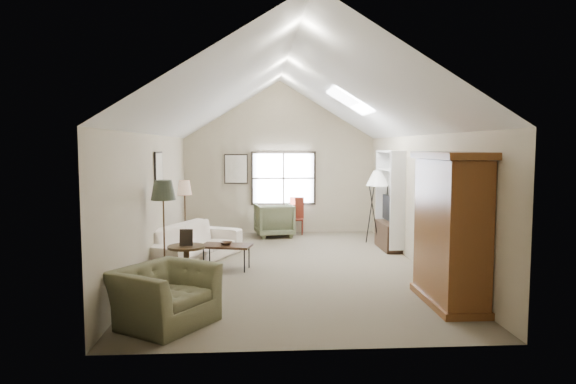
{
  "coord_description": "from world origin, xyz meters",
  "views": [
    {
      "loc": [
        -0.62,
        -9.57,
        2.28
      ],
      "look_at": [
        0.0,
        0.4,
        1.4
      ],
      "focal_mm": 32.0,
      "sensor_mm": 36.0,
      "label": 1
    }
  ],
  "objects": [
    {
      "name": "bowl",
      "position": [
        -1.18,
        -0.11,
        0.49
      ],
      "size": [
        0.26,
        0.26,
        0.05
      ],
      "primitive_type": "imported",
      "rotation": [
        0.0,
        0.0,
        -0.22
      ],
      "color": "#3C2218",
      "rests_on": "coffee_table"
    },
    {
      "name": "armoire",
      "position": [
        2.18,
        -2.4,
        1.1
      ],
      "size": [
        0.6,
        1.5,
        2.2
      ],
      "primitive_type": "cube",
      "color": "brown",
      "rests_on": "ground"
    },
    {
      "name": "tv_panel",
      "position": [
        2.32,
        1.6,
        0.92
      ],
      "size": [
        0.05,
        0.9,
        0.55
      ],
      "primitive_type": "cube",
      "color": "black",
      "rests_on": "media_console"
    },
    {
      "name": "side_chair",
      "position": [
        0.43,
        3.7,
        0.48
      ],
      "size": [
        0.42,
        0.42,
        0.95
      ],
      "primitive_type": "cube",
      "rotation": [
        0.0,
        0.0,
        -0.13
      ],
      "color": "maroon",
      "rests_on": "ground"
    },
    {
      "name": "sofa",
      "position": [
        -1.9,
        0.6,
        0.37
      ],
      "size": [
        1.94,
        2.69,
        0.73
      ],
      "primitive_type": "imported",
      "rotation": [
        0.0,
        0.0,
        1.14
      ],
      "color": "white",
      "rests_on": "ground"
    },
    {
      "name": "skylight",
      "position": [
        1.3,
        0.9,
        3.22
      ],
      "size": [
        0.8,
        1.2,
        0.52
      ],
      "primitive_type": null,
      "color": "white",
      "rests_on": "room_shell"
    },
    {
      "name": "window",
      "position": [
        0.1,
        3.96,
        1.45
      ],
      "size": [
        1.72,
        0.08,
        1.42
      ],
      "primitive_type": "cube",
      "color": "black",
      "rests_on": "room_shell"
    },
    {
      "name": "tan_lamp",
      "position": [
        -2.2,
        1.8,
        0.79
      ],
      "size": [
        0.42,
        0.42,
        1.57
      ],
      "primitive_type": null,
      "rotation": [
        0.0,
        0.0,
        -0.43
      ],
      "color": "tan",
      "rests_on": "ground"
    },
    {
      "name": "coffee_table",
      "position": [
        -1.18,
        -0.11,
        0.23
      ],
      "size": [
        1.0,
        0.69,
        0.47
      ],
      "primitive_type": "cube",
      "rotation": [
        0.0,
        0.0,
        -0.22
      ],
      "color": "#3D2219",
      "rests_on": "ground"
    },
    {
      "name": "room_shell",
      "position": [
        0.0,
        0.0,
        3.21
      ],
      "size": [
        5.01,
        8.01,
        4.0
      ],
      "color": "brown",
      "rests_on": "ground"
    },
    {
      "name": "tv_alcove",
      "position": [
        2.34,
        1.6,
        1.15
      ],
      "size": [
        0.32,
        1.3,
        2.1
      ],
      "primitive_type": "cube",
      "color": "white",
      "rests_on": "ground"
    },
    {
      "name": "side_table",
      "position": [
        -1.8,
        -1.0,
        0.31
      ],
      "size": [
        0.84,
        0.84,
        0.63
      ],
      "primitive_type": "cylinder",
      "rotation": [
        0.0,
        0.0,
        -0.43
      ],
      "color": "#3C2B18",
      "rests_on": "ground"
    },
    {
      "name": "media_console",
      "position": [
        2.32,
        1.6,
        0.3
      ],
      "size": [
        0.34,
        1.18,
        0.6
      ],
      "primitive_type": "cube",
      "color": "#382316",
      "rests_on": "ground"
    },
    {
      "name": "tripod_lamp",
      "position": [
        2.2,
        2.21,
        0.88
      ],
      "size": [
        0.51,
        0.51,
        1.76
      ],
      "primitive_type": null,
      "rotation": [
        0.0,
        0.0,
        0.01
      ],
      "color": "white",
      "rests_on": "ground"
    },
    {
      "name": "armchair_far",
      "position": [
        -0.17,
        3.35,
        0.42
      ],
      "size": [
        1.04,
        1.07,
        0.84
      ],
      "primitive_type": "imported",
      "rotation": [
        0.0,
        0.0,
        3.31
      ],
      "color": "#606748",
      "rests_on": "ground"
    },
    {
      "name": "armchair_near",
      "position": [
        -1.8,
        -3.05,
        0.38
      ],
      "size": [
        1.49,
        1.53,
        0.75
      ],
      "primitive_type": "imported",
      "rotation": [
        0.0,
        0.0,
        0.97
      ],
      "color": "#6E6E4D",
      "rests_on": "ground"
    },
    {
      "name": "wall_art",
      "position": [
        -1.88,
        1.94,
        1.73
      ],
      "size": [
        1.97,
        3.71,
        0.88
      ],
      "color": "black",
      "rests_on": "room_shell"
    },
    {
      "name": "dark_lamp",
      "position": [
        -2.2,
        -0.8,
        0.88
      ],
      "size": [
        0.56,
        0.56,
        1.75
      ],
      "primitive_type": null,
      "rotation": [
        0.0,
        0.0,
        -0.43
      ],
      "color": "black",
      "rests_on": "ground"
    }
  ]
}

